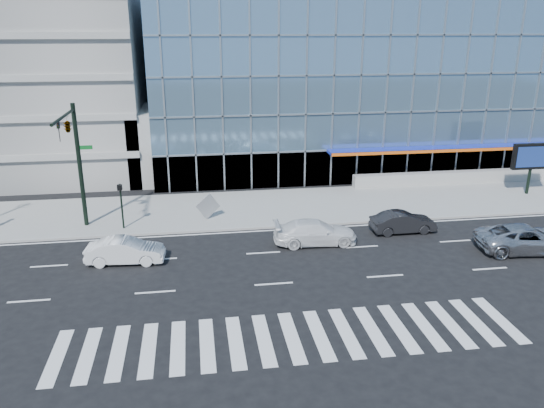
{
  "coord_description": "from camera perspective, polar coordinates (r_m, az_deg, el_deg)",
  "views": [
    {
      "loc": [
        -3.78,
        -28.31,
        12.59
      ],
      "look_at": [
        0.97,
        3.0,
        1.99
      ],
      "focal_mm": 35.0,
      "sensor_mm": 36.0,
      "label": 1
    }
  ],
  "objects": [
    {
      "name": "ground",
      "position": [
        31.21,
        -0.94,
        -5.28
      ],
      "size": [
        160.0,
        160.0,
        0.0
      ],
      "primitive_type": "plane",
      "color": "black",
      "rests_on": "ground"
    },
    {
      "name": "sidewalk",
      "position": [
        38.59,
        -2.54,
        -0.43
      ],
      "size": [
        120.0,
        8.0,
        0.15
      ],
      "primitive_type": "cube",
      "color": "gray",
      "rests_on": "ground"
    },
    {
      "name": "theatre_building",
      "position": [
        57.37,
        9.71,
        13.17
      ],
      "size": [
        42.0,
        26.0,
        15.0
      ],
      "primitive_type": "cube",
      "color": "#658BA8",
      "rests_on": "ground"
    },
    {
      "name": "parking_garage",
      "position": [
        56.73,
        -26.08,
        14.1
      ],
      "size": [
        24.0,
        24.0,
        20.0
      ],
      "primitive_type": "cube",
      "color": "gray",
      "rests_on": "ground"
    },
    {
      "name": "ramp_block",
      "position": [
        47.34,
        -11.21,
        6.48
      ],
      "size": [
        6.0,
        8.0,
        6.0
      ],
      "primitive_type": "cube",
      "color": "gray",
      "rests_on": "ground"
    },
    {
      "name": "retaining_wall",
      "position": [
        50.07,
        25.43,
        2.9
      ],
      "size": [
        30.0,
        0.8,
        1.0
      ],
      "primitive_type": "cube",
      "color": "gray",
      "rests_on": "sidewalk"
    },
    {
      "name": "traffic_signal",
      "position": [
        34.26,
        -20.76,
        6.51
      ],
      "size": [
        1.14,
        5.74,
        8.0
      ],
      "color": "black",
      "rests_on": "sidewalk"
    },
    {
      "name": "ped_signal_post",
      "position": [
        35.17,
        -15.94,
        0.5
      ],
      "size": [
        0.3,
        0.33,
        3.0
      ],
      "color": "black",
      "rests_on": "sidewalk"
    },
    {
      "name": "marquee_sign",
      "position": [
        45.53,
        26.2,
        4.53
      ],
      "size": [
        3.2,
        0.43,
        4.0
      ],
      "color": "black",
      "rests_on": "sidewalk"
    },
    {
      "name": "silver_suv",
      "position": [
        34.54,
        25.68,
        -3.37
      ],
      "size": [
        5.97,
        3.26,
        1.59
      ],
      "primitive_type": "imported",
      "rotation": [
        0.0,
        0.0,
        1.46
      ],
      "color": "#B9B9BE",
      "rests_on": "ground"
    },
    {
      "name": "white_suv",
      "position": [
        32.36,
        4.67,
        -3.04
      ],
      "size": [
        5.13,
        2.24,
        1.47
      ],
      "primitive_type": "imported",
      "rotation": [
        0.0,
        0.0,
        1.54
      ],
      "color": "white",
      "rests_on": "ground"
    },
    {
      "name": "white_sedan",
      "position": [
        30.82,
        -15.5,
        -4.87
      ],
      "size": [
        4.41,
        1.82,
        1.42
      ],
      "primitive_type": "imported",
      "rotation": [
        0.0,
        0.0,
        1.5
      ],
      "color": "white",
      "rests_on": "ground"
    },
    {
      "name": "dark_sedan",
      "position": [
        35.04,
        13.9,
        -1.92
      ],
      "size": [
        4.18,
        1.52,
        1.37
      ],
      "primitive_type": "imported",
      "rotation": [
        0.0,
        0.0,
        1.59
      ],
      "color": "black",
      "rests_on": "ground"
    },
    {
      "name": "tilted_panel",
      "position": [
        36.14,
        -6.89,
        -0.23
      ],
      "size": [
        1.68,
        0.79,
        1.81
      ],
      "primitive_type": "cube",
      "rotation": [
        0.0,
        0.95,
        0.41
      ],
      "color": "#949494",
      "rests_on": "sidewalk"
    }
  ]
}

